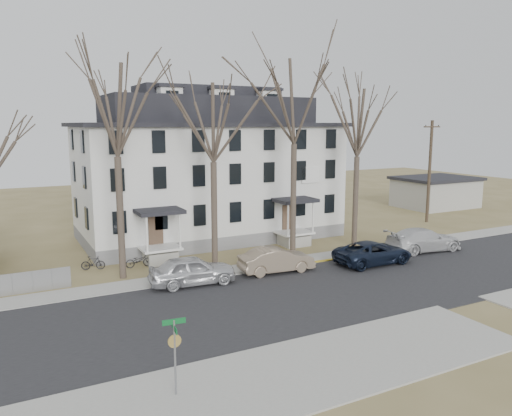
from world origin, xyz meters
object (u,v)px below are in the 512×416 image
tree_far_left (115,103)px  car_tan (277,260)px  bicycle_right (93,264)px  street_sign (175,346)px  car_silver (192,271)px  car_white (424,240)px  tree_center (295,95)px  bicycle_left (139,261)px  car_navy (373,253)px  boarding_house (209,171)px  tree_mid_left (213,117)px  tree_mid_right (358,118)px  utility_pole_far (430,170)px

tree_far_left → car_tan: size_ratio=2.91×
bicycle_right → street_sign: size_ratio=0.53×
car_silver → car_white: car_silver is taller
tree_center → car_silver: tree_center is taller
car_tan → bicycle_left: size_ratio=2.79×
car_navy → car_silver: bearing=83.8°
boarding_house → car_silver: size_ratio=4.20×
boarding_house → bicycle_left: size_ratio=12.32×
boarding_house → tree_mid_left: size_ratio=1.63×
tree_center → bicycle_right: tree_center is taller
tree_far_left → tree_center: bearing=0.0°
tree_mid_left → bicycle_right: tree_mid_left is taller
car_silver → car_white: bearing=-86.8°
tree_mid_right → car_navy: tree_mid_right is taller
boarding_house → utility_pole_far: bearing=-10.9°
utility_pole_far → car_white: utility_pole_far is taller
car_silver → bicycle_left: size_ratio=2.94×
tree_far_left → tree_center: (12.00, 0.00, 0.74)m
tree_mid_right → car_silver: 17.04m
bicycle_left → car_tan: bearing=-122.8°
boarding_house → utility_pole_far: boarding_house is taller
boarding_house → tree_mid_left: (-3.00, -8.15, 4.22)m
tree_far_left → street_sign: size_ratio=4.93×
street_sign → tree_far_left: bearing=90.0°
car_silver → car_navy: 12.19m
car_navy → tree_mid_left: bearing=64.1°
car_silver → tree_mid_right: bearing=-72.4°
boarding_house → tree_mid_left: bearing=-110.2°
boarding_house → street_sign: size_ratio=7.47×
tree_mid_right → utility_pole_far: (12.00, 4.20, -4.70)m
tree_far_left → tree_mid_right: bearing=0.0°
tree_mid_right → car_tan: bearing=-159.1°
bicycle_right → car_tan: bearing=-103.3°
bicycle_right → utility_pole_far: bearing=-70.1°
street_sign → tree_center: bearing=52.4°
car_silver → tree_center: bearing=-64.9°
tree_far_left → boarding_house: bearing=42.2°
tree_center → street_sign: tree_center is taller
boarding_house → bicycle_left: bearing=-139.6°
boarding_house → tree_mid_right: (8.50, -8.15, 4.22)m
street_sign → car_navy: bearing=35.5°
boarding_house → tree_center: tree_center is taller
car_white → bicycle_left: 20.19m
utility_pole_far → car_navy: utility_pole_far is taller
car_tan → street_sign: (-10.20, -10.87, 1.05)m
bicycle_left → street_sign: 16.22m
car_navy → car_white: (5.50, 0.91, 0.08)m
car_silver → street_sign: size_ratio=1.78×
utility_pole_far → street_sign: size_ratio=3.41×
street_sign → tree_mid_right: bearing=42.7°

